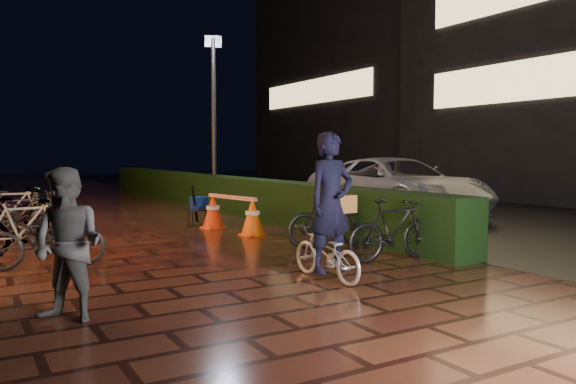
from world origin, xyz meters
TOP-DOWN VIEW (x-y plane):
  - ground at (0.00, 0.00)m, footprint 80.00×80.00m
  - asphalt_road at (9.00, 5.00)m, footprint 11.00×60.00m
  - hedge at (3.30, 8.00)m, footprint 0.70×20.00m
  - bystander_person at (-2.39, -1.96)m, footprint 0.93×0.94m
  - van at (6.72, 3.59)m, footprint 2.65×5.59m
  - far_buildings at (17.23, 9.61)m, footprint 9.08×31.00m
  - lamp_post_hedge at (3.05, 7.24)m, footprint 0.47×0.21m
  - cyclist at (0.84, -1.79)m, footprint 0.72×1.38m
  - traffic_barrier at (1.67, 3.03)m, footprint 0.76×1.91m
  - cart_assembly at (1.46, 4.41)m, footprint 0.56×0.52m
  - parked_bikes_storefront at (-2.30, 3.75)m, footprint 1.96×6.13m
  - parked_bikes_hedge at (2.42, -0.39)m, footprint 1.75×2.25m

SIDE VIEW (x-z plane):
  - ground at x=0.00m, z-range 0.00..0.00m
  - asphalt_road at x=9.00m, z-range 0.00..0.01m
  - traffic_barrier at x=1.67m, z-range 0.00..0.77m
  - parked_bikes_storefront at x=-2.30m, z-range -0.03..0.94m
  - cart_assembly at x=1.46m, z-range 0.01..0.95m
  - parked_bikes_hedge at x=2.42m, z-range 0.00..0.97m
  - hedge at x=3.30m, z-range 0.00..1.00m
  - cyclist at x=0.84m, z-range -0.25..1.69m
  - bystander_person at x=-2.39m, z-range 0.00..1.53m
  - van at x=6.72m, z-range 0.01..1.55m
  - lamp_post_hedge at x=3.05m, z-range 0.25..5.24m
  - far_buildings at x=17.23m, z-range -0.53..13.47m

